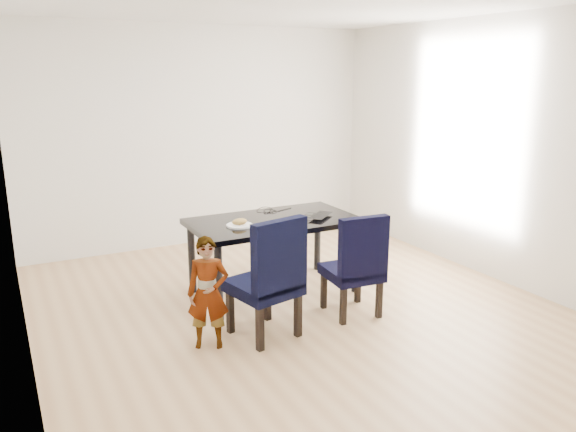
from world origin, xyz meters
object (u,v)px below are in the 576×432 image
plate (239,225)px  laptop (316,216)px  dining_table (274,256)px  chair_left (263,276)px  child (208,293)px  chair_right (352,263)px

plate → laptop: 0.80m
dining_table → laptop: 0.57m
plate → laptop: bearing=-3.1°
chair_left → child: size_ratio=1.14×
chair_left → plate: (0.10, 0.73, 0.24)m
dining_table → laptop: size_ratio=4.67×
chair_left → dining_table: bearing=46.6°
chair_left → plate: chair_left is taller
dining_table → chair_left: size_ratio=1.55×
laptop → chair_right: bearing=49.9°
dining_table → plate: size_ratio=6.47×
dining_table → plate: bearing=-169.1°
dining_table → chair_right: size_ratio=1.69×
child → chair_right: bearing=25.1°
dining_table → chair_left: chair_left is taller
chair_right → plate: bearing=143.1°
chair_left → child: 0.48m
chair_right → plate: size_ratio=3.84×
child → plate: bearing=75.8°
chair_right → plate: chair_right is taller
dining_table → laptop: bearing=-16.3°
dining_table → plate: 0.55m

